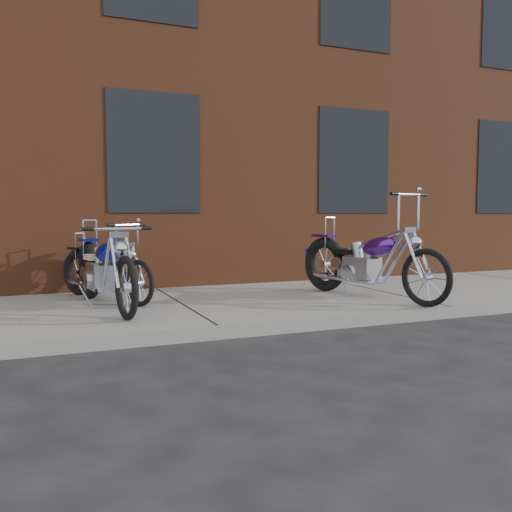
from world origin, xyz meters
name	(u,v)px	position (x,y,z in m)	size (l,w,h in m)	color
ground	(218,340)	(0.00, 0.00, 0.00)	(120.00, 120.00, 0.00)	black
sidewalk	(181,309)	(0.00, 1.50, 0.07)	(22.00, 3.00, 0.15)	gray
building_brick	(109,97)	(0.00, 8.00, 4.00)	(22.00, 10.00, 8.00)	brown
chopper_purple	(367,265)	(2.45, 0.99, 0.60)	(0.86, 2.43, 1.40)	black
chopper_blue	(104,272)	(-0.93, 1.55, 0.58)	(0.61, 2.41, 1.05)	black
chopper_third	(104,273)	(-0.87, 2.14, 0.51)	(0.97, 1.83, 1.02)	black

